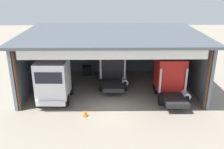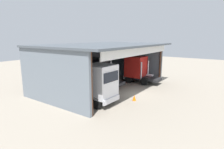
# 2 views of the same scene
# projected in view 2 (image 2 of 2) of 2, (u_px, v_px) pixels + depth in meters

# --- Properties ---
(ground_plane) EXTENTS (80.00, 80.00, 0.00)m
(ground_plane) POSITION_uv_depth(u_px,v_px,m) (136.00, 94.00, 20.19)
(ground_plane) COLOR gray
(ground_plane) RESTS_ON ground
(workshop_shed) EXTENTS (15.39, 10.42, 5.28)m
(workshop_shed) POSITION_uv_depth(u_px,v_px,m) (98.00, 57.00, 22.48)
(workshop_shed) COLOR slate
(workshop_shed) RESTS_ON ground
(truck_white_yard_outside) EXTENTS (2.58, 4.72, 3.68)m
(truck_white_yard_outside) POSITION_uv_depth(u_px,v_px,m) (98.00, 83.00, 16.87)
(truck_white_yard_outside) COLOR white
(truck_white_yard_outside) RESTS_ON ground
(truck_black_center_right_bay) EXTENTS (2.64, 5.02, 3.75)m
(truck_black_center_right_bay) POSITION_uv_depth(u_px,v_px,m) (98.00, 72.00, 22.90)
(truck_black_center_right_bay) COLOR black
(truck_black_center_right_bay) RESTS_ON ground
(truck_red_right_bay) EXTENTS (2.47, 4.76, 3.51)m
(truck_red_right_bay) POSITION_uv_depth(u_px,v_px,m) (138.00, 69.00, 25.14)
(truck_red_right_bay) COLOR red
(truck_red_right_bay) RESTS_ON ground
(oil_drum) EXTENTS (0.58, 0.58, 0.86)m
(oil_drum) POSITION_uv_depth(u_px,v_px,m) (64.00, 84.00, 22.56)
(oil_drum) COLOR #197233
(oil_drum) RESTS_ON ground
(tool_cart) EXTENTS (0.90, 0.60, 1.00)m
(tool_cart) POSITION_uv_depth(u_px,v_px,m) (68.00, 84.00, 22.51)
(tool_cart) COLOR black
(tool_cart) RESTS_ON ground
(traffic_cone) EXTENTS (0.36, 0.36, 0.56)m
(traffic_cone) POSITION_uv_depth(u_px,v_px,m) (134.00, 98.00, 18.04)
(traffic_cone) COLOR orange
(traffic_cone) RESTS_ON ground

